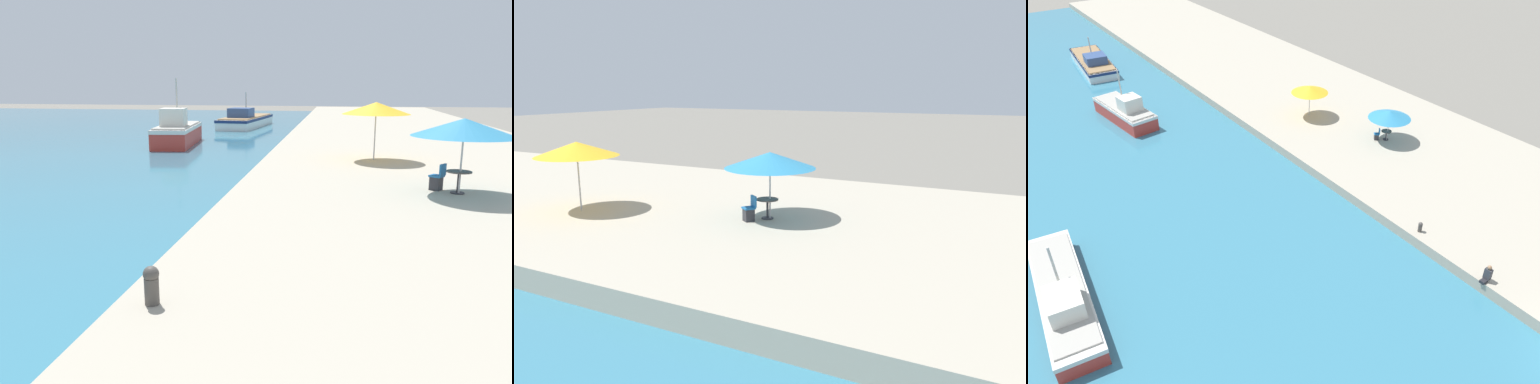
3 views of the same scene
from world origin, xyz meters
TOP-DOWN VIEW (x-y plane):
  - quay_promenade at (8.00, 37.00)m, footprint 16.00×90.00m
  - fishing_boat_mid at (-7.57, 36.87)m, footprint 3.26×7.65m
  - fishing_boat_far at (-5.59, 52.07)m, footprint 3.95×10.60m
  - cafe_umbrella_pink at (7.45, 20.17)m, footprint 3.28×3.28m
  - cafe_umbrella_white at (5.19, 27.26)m, footprint 3.13×3.13m
  - cafe_table at (7.44, 20.27)m, footprint 0.80×0.80m
  - cafe_chair_left at (6.85, 20.70)m, footprint 0.58×0.58m
  - mooring_bollard at (0.64, 10.65)m, footprint 0.26×0.26m

SIDE VIEW (x-z plane):
  - quay_promenade at x=8.00m, z-range 0.00..0.73m
  - fishing_boat_far at x=-5.59m, z-range -0.97..2.39m
  - fishing_boat_mid at x=-7.57m, z-range -1.34..3.21m
  - cafe_chair_left at x=6.85m, z-range 0.60..1.51m
  - mooring_bollard at x=0.64m, z-range 0.75..1.40m
  - cafe_table at x=7.44m, z-range 0.89..1.63m
  - cafe_umbrella_pink at x=7.45m, z-range 1.66..4.11m
  - cafe_umbrella_white at x=5.19m, z-range 1.79..4.47m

